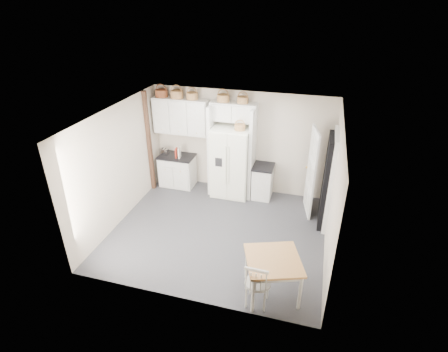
% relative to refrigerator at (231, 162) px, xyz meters
% --- Properties ---
extents(floor, '(4.50, 4.50, 0.00)m').
position_rel_refrigerator_xyz_m(floor, '(0.15, -1.66, -0.89)').
color(floor, '#404041').
rests_on(floor, ground).
extents(ceiling, '(4.50, 4.50, 0.00)m').
position_rel_refrigerator_xyz_m(ceiling, '(0.15, -1.66, 1.71)').
color(ceiling, white).
rests_on(ceiling, wall_back).
extents(wall_back, '(4.50, 0.00, 4.50)m').
position_rel_refrigerator_xyz_m(wall_back, '(0.15, 0.34, 0.41)').
color(wall_back, beige).
rests_on(wall_back, floor).
extents(wall_left, '(0.00, 4.00, 4.00)m').
position_rel_refrigerator_xyz_m(wall_left, '(-2.10, -1.66, 0.41)').
color(wall_left, beige).
rests_on(wall_left, floor).
extents(wall_right, '(0.00, 4.00, 4.00)m').
position_rel_refrigerator_xyz_m(wall_right, '(2.40, -1.66, 0.41)').
color(wall_right, beige).
rests_on(wall_right, floor).
extents(refrigerator, '(0.92, 0.74, 1.79)m').
position_rel_refrigerator_xyz_m(refrigerator, '(0.00, 0.00, 0.00)').
color(refrigerator, white).
rests_on(refrigerator, floor).
extents(base_cab_left, '(0.88, 0.56, 0.82)m').
position_rel_refrigerator_xyz_m(base_cab_left, '(-1.49, 0.04, -0.48)').
color(base_cab_left, beige).
rests_on(base_cab_left, floor).
extents(base_cab_right, '(0.47, 0.56, 0.82)m').
position_rel_refrigerator_xyz_m(base_cab_right, '(0.80, 0.04, -0.48)').
color(base_cab_right, beige).
rests_on(base_cab_right, floor).
extents(dining_table, '(1.13, 1.13, 0.74)m').
position_rel_refrigerator_xyz_m(dining_table, '(1.53, -3.11, -0.52)').
color(dining_table, '#AB702D').
rests_on(dining_table, floor).
extents(windsor_chair, '(0.44, 0.40, 0.88)m').
position_rel_refrigerator_xyz_m(windsor_chair, '(1.34, -3.41, -0.45)').
color(windsor_chair, beige).
rests_on(windsor_chair, floor).
extents(counter_left, '(0.92, 0.60, 0.04)m').
position_rel_refrigerator_xyz_m(counter_left, '(-1.49, 0.04, -0.06)').
color(counter_left, black).
rests_on(counter_left, base_cab_left).
extents(counter_right, '(0.50, 0.60, 0.04)m').
position_rel_refrigerator_xyz_m(counter_right, '(0.80, 0.04, -0.05)').
color(counter_right, black).
rests_on(counter_right, base_cab_right).
extents(toaster, '(0.25, 0.17, 0.17)m').
position_rel_refrigerator_xyz_m(toaster, '(-1.83, 0.04, 0.05)').
color(toaster, silver).
rests_on(toaster, counter_left).
extents(cookbook_red, '(0.06, 0.17, 0.25)m').
position_rel_refrigerator_xyz_m(cookbook_red, '(-1.45, -0.04, 0.09)').
color(cookbook_red, maroon).
rests_on(cookbook_red, counter_left).
extents(cookbook_cream, '(0.06, 0.18, 0.26)m').
position_rel_refrigerator_xyz_m(cookbook_cream, '(-1.37, -0.04, 0.09)').
color(cookbook_cream, beige).
rests_on(cookbook_cream, counter_left).
extents(basket_upper_a, '(0.31, 0.31, 0.18)m').
position_rel_refrigerator_xyz_m(basket_upper_a, '(-1.84, 0.17, 1.55)').
color(basket_upper_a, maroon).
rests_on(basket_upper_a, upper_cabinet).
extents(basket_upper_b, '(0.31, 0.31, 0.18)m').
position_rel_refrigerator_xyz_m(basket_upper_b, '(-1.43, 0.17, 1.55)').
color(basket_upper_b, brown).
rests_on(basket_upper_b, upper_cabinet).
extents(basket_upper_c, '(0.28, 0.28, 0.16)m').
position_rel_refrigerator_xyz_m(basket_upper_c, '(-1.03, 0.17, 1.54)').
color(basket_upper_c, brown).
rests_on(basket_upper_c, upper_cabinet).
extents(basket_bridge_a, '(0.30, 0.30, 0.17)m').
position_rel_refrigerator_xyz_m(basket_bridge_a, '(-0.26, 0.17, 1.54)').
color(basket_bridge_a, brown).
rests_on(basket_bridge_a, bridge_cabinet).
extents(basket_bridge_b, '(0.26, 0.26, 0.15)m').
position_rel_refrigerator_xyz_m(basket_bridge_b, '(0.21, 0.17, 1.53)').
color(basket_bridge_b, brown).
rests_on(basket_bridge_b, bridge_cabinet).
extents(basket_fridge_b, '(0.25, 0.25, 0.13)m').
position_rel_refrigerator_xyz_m(basket_fridge_b, '(0.22, -0.10, 0.96)').
color(basket_fridge_b, brown).
rests_on(basket_fridge_b, refrigerator).
extents(upper_cabinet, '(1.40, 0.34, 0.90)m').
position_rel_refrigerator_xyz_m(upper_cabinet, '(-1.35, 0.17, 1.01)').
color(upper_cabinet, beige).
rests_on(upper_cabinet, wall_back).
extents(bridge_cabinet, '(1.12, 0.34, 0.45)m').
position_rel_refrigerator_xyz_m(bridge_cabinet, '(-0.00, 0.17, 1.23)').
color(bridge_cabinet, beige).
rests_on(bridge_cabinet, wall_back).
extents(fridge_panel_left, '(0.08, 0.60, 2.30)m').
position_rel_refrigerator_xyz_m(fridge_panel_left, '(-0.51, 0.04, 0.26)').
color(fridge_panel_left, beige).
rests_on(fridge_panel_left, floor).
extents(fridge_panel_right, '(0.08, 0.60, 2.30)m').
position_rel_refrigerator_xyz_m(fridge_panel_right, '(0.51, 0.04, 0.26)').
color(fridge_panel_right, beige).
rests_on(fridge_panel_right, floor).
extents(trim_post, '(0.09, 0.09, 2.60)m').
position_rel_refrigerator_xyz_m(trim_post, '(-2.05, -0.31, 0.41)').
color(trim_post, '#3A2316').
rests_on(trim_post, floor).
extents(doorway_void, '(0.18, 0.85, 2.05)m').
position_rel_refrigerator_xyz_m(doorway_void, '(2.31, -0.66, 0.13)').
color(doorway_void, black).
rests_on(doorway_void, floor).
extents(door_slab, '(0.21, 0.79, 2.05)m').
position_rel_refrigerator_xyz_m(door_slab, '(1.95, -0.32, 0.13)').
color(door_slab, white).
rests_on(door_slab, floor).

